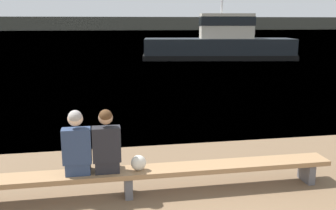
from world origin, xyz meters
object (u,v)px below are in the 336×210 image
object	(u,v)px
bench_main	(128,175)
tugboat_red	(220,45)
person_right	(107,144)
shopping_bag	(139,163)
person_left	(77,145)

from	to	relation	value
bench_main	tugboat_red	xyz separation A→B (m)	(8.33, 21.05, 0.68)
bench_main	tugboat_red	size ratio (longest dim) A/B	0.60
person_right	shopping_bag	xyz separation A→B (m)	(0.48, -0.03, -0.33)
bench_main	person_left	size ratio (longest dim) A/B	6.68
person_left	tugboat_red	bearing A→B (deg)	66.65
person_left	person_right	xyz separation A→B (m)	(0.45, 0.00, -0.01)
shopping_bag	tugboat_red	size ratio (longest dim) A/B	0.02
shopping_bag	person_right	bearing A→B (deg)	176.93
tugboat_red	person_left	bearing A→B (deg)	165.82
person_left	bench_main	bearing A→B (deg)	0.25
person_left	tugboat_red	world-z (taller)	tugboat_red
person_left	tugboat_red	xyz separation A→B (m)	(9.09, 21.06, 0.15)
shopping_bag	tugboat_red	world-z (taller)	tugboat_red
bench_main	person_right	world-z (taller)	person_right
shopping_bag	tugboat_red	distance (m)	22.61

